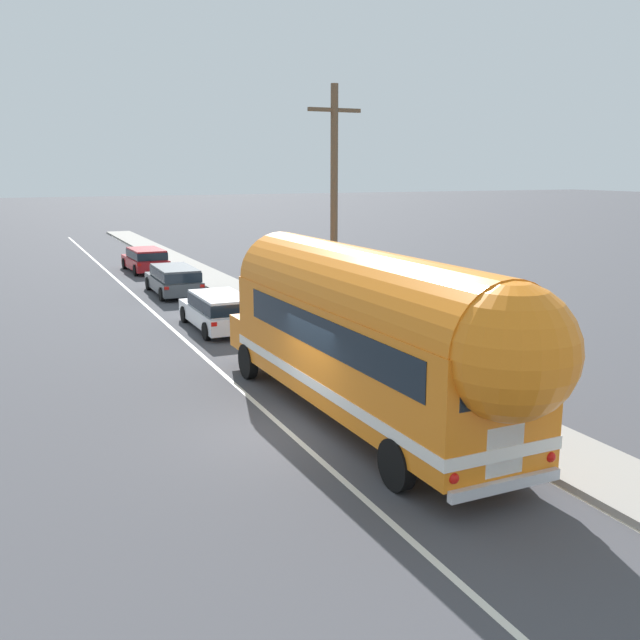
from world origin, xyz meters
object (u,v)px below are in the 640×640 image
(car_lead, at_px, (219,309))
(car_second, at_px, (174,278))
(painted_bus, at_px, (371,331))
(utility_pole, at_px, (334,215))
(car_third, at_px, (146,258))

(car_lead, bearing_deg, car_second, 88.63)
(painted_bus, distance_m, car_lead, 11.51)
(painted_bus, height_order, car_lead, painted_bus)
(utility_pole, distance_m, car_lead, 6.16)
(car_second, height_order, car_third, same)
(painted_bus, bearing_deg, car_second, 90.11)
(painted_bus, relative_size, car_third, 2.70)
(utility_pole, relative_size, car_second, 1.77)
(painted_bus, bearing_deg, car_third, 89.53)
(painted_bus, xyz_separation_m, car_lead, (-0.23, 11.41, -1.51))
(car_lead, distance_m, car_second, 8.23)
(utility_pole, height_order, car_lead, utility_pole)
(painted_bus, bearing_deg, utility_pole, 71.05)
(utility_pole, bearing_deg, car_lead, 123.21)
(painted_bus, distance_m, car_second, 19.69)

